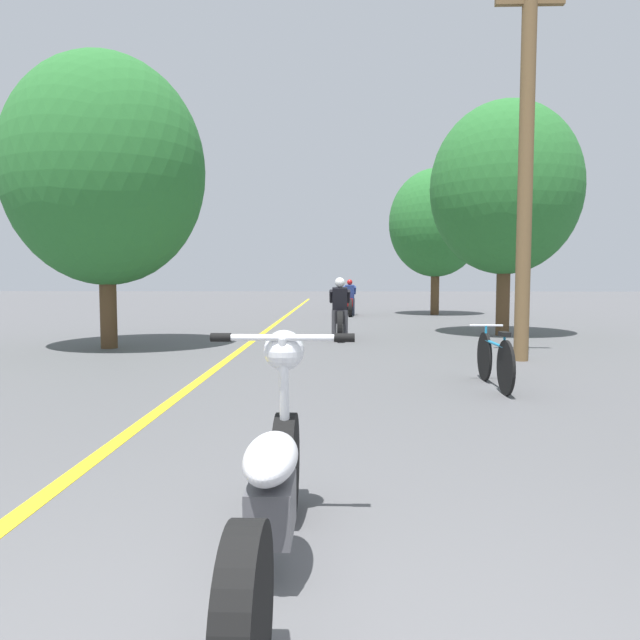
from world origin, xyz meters
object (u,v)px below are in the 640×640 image
(motorcycle_rider_lead, at_px, (340,315))
(bicycle_parked, at_px, (495,360))
(roadside_tree_right_far, at_px, (436,223))
(motorcycle_foreground, at_px, (273,486))
(roadside_tree_right_near, at_px, (505,189))
(roadside_tree_left, at_px, (105,171))
(motorcycle_rider_far, at_px, (350,302))
(utility_pole, at_px, (526,161))

(motorcycle_rider_lead, bearing_deg, bicycle_parked, -71.91)
(roadside_tree_right_far, height_order, bicycle_parked, roadside_tree_right_far)
(roadside_tree_right_far, xyz_separation_m, motorcycle_foreground, (-4.05, -19.26, -3.04))
(roadside_tree_right_near, bearing_deg, bicycle_parked, -106.87)
(roadside_tree_left, bearing_deg, bicycle_parked, -31.06)
(motorcycle_rider_lead, distance_m, motorcycle_rider_far, 8.18)
(motorcycle_foreground, relative_size, bicycle_parked, 1.29)
(bicycle_parked, bearing_deg, utility_pole, 65.32)
(roadside_tree_right_near, xyz_separation_m, bicycle_parked, (-2.02, -6.67, -3.15))
(roadside_tree_left, height_order, motorcycle_rider_far, roadside_tree_left)
(motorcycle_foreground, bearing_deg, utility_pole, 64.25)
(utility_pole, bearing_deg, motorcycle_rider_lead, 131.03)
(utility_pole, height_order, roadside_tree_left, utility_pole)
(utility_pole, bearing_deg, roadside_tree_right_far, 86.90)
(motorcycle_rider_far, bearing_deg, roadside_tree_right_far, 10.69)
(motorcycle_rider_lead, relative_size, motorcycle_rider_far, 0.98)
(roadside_tree_right_near, bearing_deg, utility_pole, -102.18)
(roadside_tree_right_near, relative_size, motorcycle_rider_lead, 2.72)
(roadside_tree_right_near, distance_m, roadside_tree_right_far, 7.97)
(roadside_tree_left, bearing_deg, utility_pole, -11.26)
(roadside_tree_right_near, xyz_separation_m, roadside_tree_right_far, (-0.26, 7.97, -0.05))
(roadside_tree_right_near, bearing_deg, roadside_tree_left, -161.94)
(utility_pole, height_order, motorcycle_foreground, utility_pole)
(roadside_tree_right_far, relative_size, motorcycle_foreground, 2.64)
(roadside_tree_right_near, bearing_deg, roadside_tree_right_far, 91.88)
(roadside_tree_left, height_order, motorcycle_rider_lead, roadside_tree_left)
(roadside_tree_left, distance_m, motorcycle_foreground, 9.97)
(motorcycle_rider_far, bearing_deg, roadside_tree_right_near, -64.43)
(utility_pole, height_order, motorcycle_rider_lead, utility_pole)
(roadside_tree_right_far, height_order, motorcycle_rider_far, roadside_tree_right_far)
(motorcycle_foreground, bearing_deg, roadside_tree_right_near, 69.13)
(roadside_tree_left, bearing_deg, roadside_tree_right_near, 18.06)
(utility_pole, relative_size, roadside_tree_left, 1.13)
(utility_pole, xyz_separation_m, bicycle_parked, (-1.10, -2.39, -2.94))
(roadside_tree_right_far, height_order, roadside_tree_left, roadside_tree_left)
(utility_pole, xyz_separation_m, roadside_tree_left, (-7.58, 1.51, 0.15))
(utility_pole, xyz_separation_m, motorcycle_foreground, (-3.38, -7.01, -2.87))
(roadside_tree_left, bearing_deg, motorcycle_rider_far, 63.78)
(utility_pole, distance_m, bicycle_parked, 3.95)
(utility_pole, distance_m, motorcycle_rider_lead, 5.35)
(roadside_tree_left, xyz_separation_m, bicycle_parked, (6.48, -3.90, -3.09))
(motorcycle_rider_lead, bearing_deg, roadside_tree_left, -156.85)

